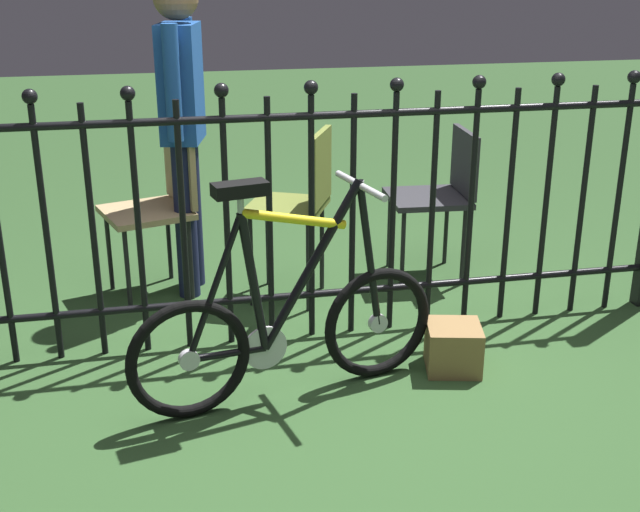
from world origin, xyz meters
name	(u,v)px	position (x,y,z in m)	size (l,w,h in m)	color
ground_plane	(366,397)	(0.00, 0.00, 0.00)	(20.00, 20.00, 0.00)	#2C4D26
iron_fence	(323,206)	(-0.05, 0.62, 0.62)	(3.29, 0.07, 1.23)	black
bicycle	(287,325)	(-0.30, 0.08, 0.31)	(1.27, 0.42, 0.91)	black
chair_olive	(301,196)	(-0.06, 1.05, 0.55)	(0.49, 0.49, 0.88)	black
chair_tan	(161,197)	(-0.75, 1.29, 0.52)	(0.51, 0.51, 0.85)	black
chair_charcoal	(442,188)	(0.74, 1.22, 0.50)	(0.45, 0.44, 0.81)	black
person_visitor	(182,111)	(-0.61, 1.29, 0.95)	(0.24, 0.47, 1.60)	#191E3F
display_crate	(453,347)	(0.43, 0.16, 0.10)	(0.23, 0.23, 0.20)	olive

